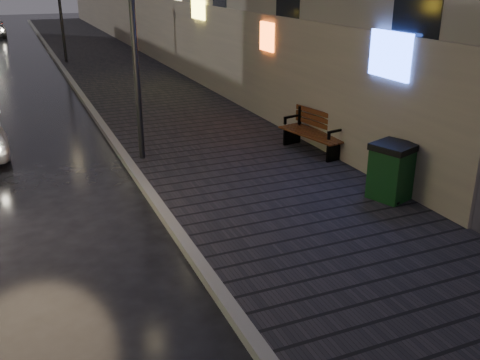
# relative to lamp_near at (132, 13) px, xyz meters

# --- Properties ---
(ground) EXTENTS (120.00, 120.00, 0.00)m
(ground) POSITION_rel_lamp_near_xyz_m (-1.85, -6.00, -3.49)
(ground) COLOR black
(ground) RESTS_ON ground
(sidewalk) EXTENTS (4.60, 58.00, 0.15)m
(sidewalk) POSITION_rel_lamp_near_xyz_m (2.05, 15.00, -3.41)
(sidewalk) COLOR black
(sidewalk) RESTS_ON ground
(curb) EXTENTS (0.20, 58.00, 0.15)m
(curb) POSITION_rel_lamp_near_xyz_m (-0.35, 15.00, -3.41)
(curb) COLOR slate
(curb) RESTS_ON ground
(lamp_near) EXTENTS (0.36, 0.36, 5.28)m
(lamp_near) POSITION_rel_lamp_near_xyz_m (0.00, 0.00, 0.00)
(lamp_near) COLOR black
(lamp_near) RESTS_ON sidewalk
(bench) EXTENTS (1.02, 2.02, 0.98)m
(bench) POSITION_rel_lamp_near_xyz_m (4.07, -1.18, -2.85)
(bench) COLOR black
(bench) RESTS_ON sidewalk
(trash_bin) EXTENTS (0.93, 0.93, 1.11)m
(trash_bin) POSITION_rel_lamp_near_xyz_m (3.91, -4.33, -2.77)
(trash_bin) COLOR black
(trash_bin) RESTS_ON sidewalk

